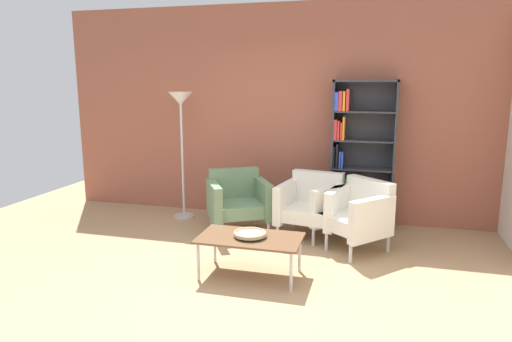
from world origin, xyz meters
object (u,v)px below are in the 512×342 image
at_px(decorative_bowl, 250,234).
at_px(floor_lamp_torchiere, 181,114).
at_px(armchair_spare_guest, 238,200).
at_px(armchair_near_window, 312,204).
at_px(armchair_by_bookshelf, 355,213).
at_px(bookshelf_tall, 356,156).
at_px(coffee_table_low, 250,240).

bearing_deg(decorative_bowl, floor_lamp_torchiere, 131.00).
height_order(armchair_spare_guest, armchair_near_window, same).
bearing_deg(armchair_by_bookshelf, armchair_spare_guest, -145.79).
height_order(bookshelf_tall, armchair_by_bookshelf, bookshelf_tall).
bearing_deg(coffee_table_low, decorative_bowl, 90.00).
xyz_separation_m(coffee_table_low, armchair_near_window, (0.41, 1.28, 0.05)).
distance_m(armchair_near_window, floor_lamp_torchiere, 2.15).
bearing_deg(bookshelf_tall, floor_lamp_torchiere, -173.47).
bearing_deg(armchair_near_window, decorative_bowl, -97.46).
bearing_deg(floor_lamp_torchiere, bookshelf_tall, 6.53).
bearing_deg(armchair_by_bookshelf, coffee_table_low, -90.23).
height_order(bookshelf_tall, armchair_near_window, bookshelf_tall).
relative_size(bookshelf_tall, coffee_table_low, 1.90).
bearing_deg(armchair_near_window, coffee_table_low, -97.46).
bearing_deg(armchair_spare_guest, armchair_near_window, -27.23).
relative_size(armchair_spare_guest, armchair_by_bookshelf, 0.98).
xyz_separation_m(bookshelf_tall, decorative_bowl, (-0.89, -1.92, -0.49)).
relative_size(armchair_near_window, armchair_by_bookshelf, 0.86).
distance_m(armchair_near_window, armchair_by_bookshelf, 0.58).
distance_m(armchair_spare_guest, armchair_near_window, 0.93).
relative_size(armchair_spare_guest, armchair_near_window, 1.14).
height_order(bookshelf_tall, armchair_spare_guest, bookshelf_tall).
relative_size(bookshelf_tall, armchair_by_bookshelf, 2.00).
height_order(decorative_bowl, armchair_near_window, armchair_near_window).
bearing_deg(bookshelf_tall, decorative_bowl, -114.93).
distance_m(decorative_bowl, armchair_near_window, 1.35).
distance_m(coffee_table_low, floor_lamp_torchiere, 2.44).
relative_size(coffee_table_low, armchair_spare_guest, 1.07).
bearing_deg(bookshelf_tall, armchair_spare_guest, -154.32).
bearing_deg(armchair_near_window, armchair_spare_guest, -166.92).
height_order(bookshelf_tall, decorative_bowl, bookshelf_tall).
relative_size(bookshelf_tall, armchair_spare_guest, 2.04).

